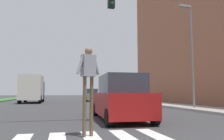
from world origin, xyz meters
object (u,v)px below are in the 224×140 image
Objects in this scene: pedestrian_performer at (88,76)px; suv_crossing at (120,99)px; street_lamp_right at (191,46)px; sedan_midblock at (92,95)px; truck_box_delivery at (32,89)px.

pedestrian_performer reaches higher than suv_crossing.
street_lamp_right reaches higher than sedan_midblock.
pedestrian_performer is at bearing -137.83° from street_lamp_right.
truck_box_delivery is at bearing -156.18° from sedan_midblock.
suv_crossing is 1.02× the size of sedan_midblock.
street_lamp_right is 8.70m from suv_crossing.
pedestrian_performer is 3.82m from suv_crossing.
suv_crossing is at bearing -71.92° from truck_box_delivery.
pedestrian_performer is 21.27m from truck_box_delivery.
suv_crossing reaches higher than sedan_midblock.
pedestrian_performer is 24.50m from sedan_midblock.
pedestrian_performer is at bearing -98.43° from sedan_midblock.
street_lamp_right is at bearing -73.75° from sedan_midblock.
suv_crossing is (1.86, 3.26, -0.73)m from pedestrian_performer.
sedan_midblock is at bearing 106.25° from street_lamp_right.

